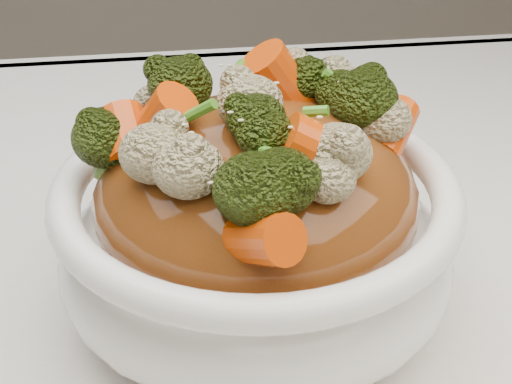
{
  "coord_description": "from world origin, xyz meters",
  "views": [
    {
      "loc": [
        -0.08,
        -0.3,
        1.02
      ],
      "look_at": [
        -0.03,
        0.03,
        0.82
      ],
      "focal_mm": 55.0,
      "sensor_mm": 36.0,
      "label": 1
    }
  ],
  "objects": [
    {
      "name": "cauliflower",
      "position": [
        -0.03,
        0.03,
        0.87
      ],
      "size": [
        0.18,
        0.18,
        0.03
      ],
      "primitive_type": null,
      "rotation": [
        0.0,
        0.0,
        0.15
      ],
      "color": "tan",
      "rests_on": "sauce_base"
    },
    {
      "name": "scallions",
      "position": [
        -0.03,
        0.03,
        0.88
      ],
      "size": [
        0.14,
        0.14,
        0.02
      ],
      "primitive_type": null,
      "rotation": [
        0.0,
        0.0,
        0.15
      ],
      "color": "#42861E",
      "rests_on": "sauce_base"
    },
    {
      "name": "broccoli",
      "position": [
        -0.03,
        0.03,
        0.88
      ],
      "size": [
        0.18,
        0.18,
        0.04
      ],
      "primitive_type": null,
      "rotation": [
        0.0,
        0.0,
        0.15
      ],
      "color": "black",
      "rests_on": "sauce_base"
    },
    {
      "name": "carrots",
      "position": [
        -0.03,
        0.03,
        0.88
      ],
      "size": [
        0.18,
        0.18,
        0.05
      ],
      "primitive_type": null,
      "rotation": [
        0.0,
        0.0,
        0.15
      ],
      "color": "#D54506",
      "rests_on": "sauce_base"
    },
    {
      "name": "sesame_seeds",
      "position": [
        -0.03,
        0.03,
        0.88
      ],
      "size": [
        0.17,
        0.17,
        0.01
      ],
      "primitive_type": null,
      "rotation": [
        0.0,
        0.0,
        0.15
      ],
      "color": "beige",
      "rests_on": "sauce_base"
    },
    {
      "name": "tablecloth",
      "position": [
        0.0,
        0.0,
        0.73
      ],
      "size": [
        1.2,
        0.8,
        0.04
      ],
      "primitive_type": "cube",
      "color": "silver",
      "rests_on": "dining_table"
    },
    {
      "name": "bowl",
      "position": [
        -0.03,
        0.03,
        0.79
      ],
      "size": [
        0.23,
        0.23,
        0.08
      ],
      "primitive_type": null,
      "rotation": [
        0.0,
        0.0,
        0.15
      ],
      "color": "white",
      "rests_on": "tablecloth"
    },
    {
      "name": "sauce_base",
      "position": [
        -0.03,
        0.03,
        0.82
      ],
      "size": [
        0.18,
        0.18,
        0.09
      ],
      "primitive_type": "ellipsoid",
      "rotation": [
        0.0,
        0.0,
        0.15
      ],
      "color": "#663211",
      "rests_on": "bowl"
    }
  ]
}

